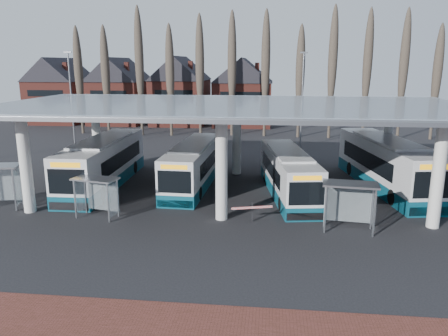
# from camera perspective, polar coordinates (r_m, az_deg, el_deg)

# --- Properties ---
(ground) EXTENTS (140.00, 140.00, 0.00)m
(ground) POSITION_cam_1_polar(r_m,az_deg,el_deg) (23.79, -1.02, -8.72)
(ground) COLOR black
(ground) RESTS_ON ground
(station_canopy) EXTENTS (32.00, 16.00, 6.34)m
(station_canopy) POSITION_cam_1_polar(r_m,az_deg,el_deg) (30.15, 0.87, 7.20)
(station_canopy) COLOR silver
(station_canopy) RESTS_ON ground
(poplar_row) EXTENTS (45.10, 1.10, 14.50)m
(poplar_row) POSITION_cam_1_polar(r_m,az_deg,el_deg) (54.91, 3.41, 13.26)
(poplar_row) COLOR #473D33
(poplar_row) RESTS_ON ground
(townhouse_row) EXTENTS (36.80, 10.30, 12.25)m
(townhouse_row) POSITION_cam_1_polar(r_m,az_deg,el_deg) (68.47, -9.65, 10.77)
(townhouse_row) COLOR maroon
(townhouse_row) RESTS_ON ground
(lamp_post_a) EXTENTS (0.80, 0.16, 10.17)m
(lamp_post_a) POSITION_cam_1_polar(r_m,az_deg,el_deg) (48.67, -19.30, 8.45)
(lamp_post_a) COLOR slate
(lamp_post_a) RESTS_ON ground
(lamp_post_b) EXTENTS (0.80, 0.16, 10.17)m
(lamp_post_b) POSITION_cam_1_polar(r_m,az_deg,el_deg) (48.08, 10.16, 8.94)
(lamp_post_b) COLOR slate
(lamp_post_b) RESTS_ON ground
(bus_0) EXTENTS (3.03, 12.74, 3.52)m
(bus_0) POSITION_cam_1_polar(r_m,az_deg,el_deg) (34.17, -15.43, 0.62)
(bus_0) COLOR silver
(bus_0) RESTS_ON ground
(bus_1) EXTENTS (2.89, 11.62, 3.21)m
(bus_1) POSITION_cam_1_polar(r_m,az_deg,el_deg) (33.00, -3.92, 0.37)
(bus_1) COLOR silver
(bus_1) RESTS_ON ground
(bus_2) EXTENTS (4.09, 11.39, 3.10)m
(bus_2) POSITION_cam_1_polar(r_m,az_deg,el_deg) (30.89, 8.36, -0.76)
(bus_2) COLOR silver
(bus_2) RESTS_ON ground
(bus_3) EXTENTS (5.00, 13.44, 3.65)m
(bus_3) POSITION_cam_1_polar(r_m,az_deg,el_deg) (34.36, 20.40, 0.43)
(bus_3) COLOR silver
(bus_3) RESTS_ON ground
(shelter_1) EXTENTS (2.83, 1.80, 2.44)m
(shelter_1) POSITION_cam_1_polar(r_m,az_deg,el_deg) (27.02, -16.24, -2.56)
(shelter_1) COLOR gray
(shelter_1) RESTS_ON ground
(shelter_2) EXTENTS (3.08, 1.79, 2.73)m
(shelter_2) POSITION_cam_1_polar(r_m,az_deg,el_deg) (24.78, 16.10, -3.49)
(shelter_2) COLOR gray
(shelter_2) RESTS_ON ground
(barrier) EXTENTS (2.32, 0.95, 1.19)m
(barrier) POSITION_cam_1_polar(r_m,az_deg,el_deg) (25.09, 3.69, -5.30)
(barrier) COLOR black
(barrier) RESTS_ON ground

